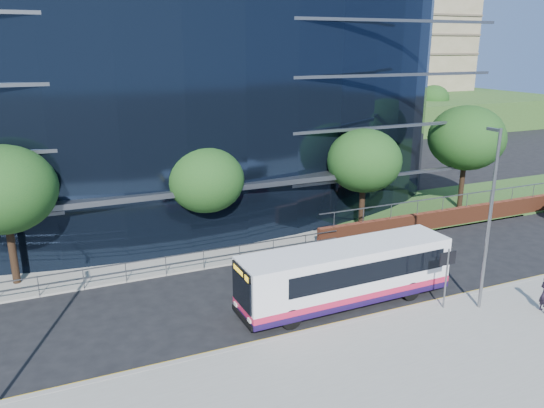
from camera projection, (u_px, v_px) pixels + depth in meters
name	position (u px, v px, depth m)	size (l,w,h in m)	color
ground	(337.00, 314.00, 23.36)	(200.00, 200.00, 0.00)	black
pavement_near	(408.00, 374.00, 18.95)	(80.00, 8.00, 0.15)	gray
kerb	(349.00, 323.00, 22.46)	(80.00, 0.25, 0.16)	gray
yellow_line_outer	(347.00, 322.00, 22.65)	(80.00, 0.08, 0.01)	gold
yellow_line_inner	(345.00, 321.00, 22.79)	(80.00, 0.08, 0.01)	gold
far_forecourt	(151.00, 249.00, 30.69)	(50.00, 8.00, 0.10)	gray
grass_verge	(528.00, 193.00, 42.20)	(36.00, 8.00, 0.12)	#2D511E
glass_office	(144.00, 94.00, 37.82)	(44.00, 23.10, 16.00)	black
retaining_wall	(531.00, 205.00, 37.26)	(34.00, 0.40, 2.11)	brown
guard_railings	(126.00, 268.00, 26.19)	(24.00, 0.05, 1.10)	slate
apartment_block	(331.00, 47.00, 82.65)	(60.00, 42.00, 30.00)	#2D511E
street_sign	(447.00, 266.00, 23.07)	(0.85, 0.09, 2.80)	slate
tree_far_a	(3.00, 190.00, 24.87)	(4.95, 4.95, 6.98)	black
tree_far_b	(206.00, 180.00, 29.33)	(4.29, 4.29, 6.05)	black
tree_far_c	(364.00, 161.00, 32.64)	(4.62, 4.62, 6.51)	black
tree_far_d	(467.00, 138.00, 36.78)	(5.28, 5.28, 7.44)	black
tree_dist_e	(343.00, 102.00, 66.36)	(4.62, 4.62, 6.51)	black
tree_dist_f	(434.00, 98.00, 74.35)	(4.29, 4.29, 6.05)	black
streetlight_east	(490.00, 215.00, 22.47)	(0.15, 0.77, 8.00)	slate
city_bus	(347.00, 273.00, 24.00)	(10.20, 2.55, 2.74)	white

